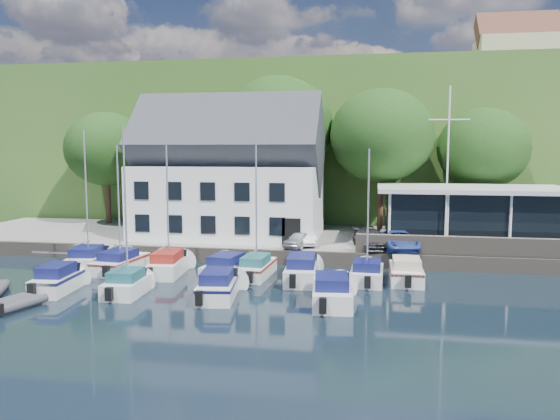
# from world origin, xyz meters

# --- Properties ---
(ground) EXTENTS (180.00, 180.00, 0.00)m
(ground) POSITION_xyz_m (0.00, 0.00, 0.00)
(ground) COLOR black
(ground) RESTS_ON ground
(quay) EXTENTS (60.00, 13.00, 1.00)m
(quay) POSITION_xyz_m (0.00, 17.50, 0.50)
(quay) COLOR gray
(quay) RESTS_ON ground
(quay_face) EXTENTS (60.00, 0.30, 1.00)m
(quay_face) POSITION_xyz_m (0.00, 11.00, 0.50)
(quay_face) COLOR #5F574C
(quay_face) RESTS_ON ground
(hillside) EXTENTS (160.00, 75.00, 16.00)m
(hillside) POSITION_xyz_m (0.00, 62.00, 8.00)
(hillside) COLOR #2F5821
(hillside) RESTS_ON ground
(field_patch) EXTENTS (50.00, 30.00, 0.30)m
(field_patch) POSITION_xyz_m (8.00, 70.00, 16.15)
(field_patch) COLOR #505C2E
(field_patch) RESTS_ON hillside
(farmhouse) EXTENTS (10.40, 7.00, 8.20)m
(farmhouse) POSITION_xyz_m (22.00, 52.00, 20.10)
(farmhouse) COLOR #BDB38F
(farmhouse) RESTS_ON hillside
(harbor_building) EXTENTS (14.40, 8.20, 8.70)m
(harbor_building) POSITION_xyz_m (-7.00, 16.50, 5.35)
(harbor_building) COLOR white
(harbor_building) RESTS_ON quay
(club_pavilion) EXTENTS (13.20, 7.20, 4.10)m
(club_pavilion) POSITION_xyz_m (11.00, 16.00, 3.05)
(club_pavilion) COLOR black
(club_pavilion) RESTS_ON quay
(seawall) EXTENTS (18.00, 0.50, 1.20)m
(seawall) POSITION_xyz_m (12.00, 11.40, 1.60)
(seawall) COLOR #5F574C
(seawall) RESTS_ON quay
(gangway) EXTENTS (1.20, 6.00, 1.40)m
(gangway) POSITION_xyz_m (-16.50, 9.00, 0.00)
(gangway) COLOR silver
(gangway) RESTS_ON ground
(car_silver) EXTENTS (2.29, 3.50, 1.11)m
(car_silver) POSITION_xyz_m (-0.88, 12.44, 1.55)
(car_silver) COLOR #BCBCC1
(car_silver) RESTS_ON quay
(car_white) EXTENTS (2.30, 3.96, 1.24)m
(car_white) POSITION_xyz_m (-0.73, 13.53, 1.62)
(car_white) COLOR silver
(car_white) RESTS_ON quay
(car_dgrey) EXTENTS (2.93, 4.68, 1.27)m
(car_dgrey) POSITION_xyz_m (3.96, 12.91, 1.63)
(car_dgrey) COLOR #28282D
(car_dgrey) RESTS_ON quay
(car_blue) EXTENTS (2.34, 4.32, 1.40)m
(car_blue) POSITION_xyz_m (5.83, 12.48, 1.70)
(car_blue) COLOR #324699
(car_blue) RESTS_ON quay
(flagpole) EXTENTS (2.61, 0.20, 10.87)m
(flagpole) POSITION_xyz_m (8.88, 12.74, 6.44)
(flagpole) COLOR white
(flagpole) RESTS_ON quay
(tree_0) EXTENTS (7.41, 7.41, 10.13)m
(tree_0) POSITION_xyz_m (-19.86, 21.59, 6.06)
(tree_0) COLOR black
(tree_0) RESTS_ON quay
(tree_1) EXTENTS (8.30, 8.30, 11.35)m
(tree_1) POSITION_xyz_m (-12.33, 21.84, 6.67)
(tree_1) COLOR black
(tree_1) RESTS_ON quay
(tree_2) EXTENTS (9.51, 9.51, 13.00)m
(tree_2) POSITION_xyz_m (-4.12, 21.77, 7.50)
(tree_2) COLOR black
(tree_2) RESTS_ON quay
(tree_3) EXTENTS (8.58, 8.58, 11.73)m
(tree_3) POSITION_xyz_m (4.65, 21.22, 6.86)
(tree_3) COLOR black
(tree_3) RESTS_ON quay
(tree_4) EXTENTS (7.44, 7.44, 10.17)m
(tree_4) POSITION_xyz_m (12.91, 22.70, 6.09)
(tree_4) COLOR black
(tree_4) RESTS_ON quay
(boat_r1_0) EXTENTS (3.09, 6.17, 8.86)m
(boat_r1_0) POSITION_xyz_m (-14.28, 7.93, 4.43)
(boat_r1_0) COLOR silver
(boat_r1_0) RESTS_ON ground
(boat_r1_1) EXTENTS (2.72, 6.44, 8.59)m
(boat_r1_1) POSITION_xyz_m (-11.79, 7.42, 4.29)
(boat_r1_1) COLOR silver
(boat_r1_1) RESTS_ON ground
(boat_r1_2) EXTENTS (2.54, 6.60, 9.12)m
(boat_r1_2) POSITION_xyz_m (-8.44, 7.21, 4.56)
(boat_r1_2) COLOR silver
(boat_r1_2) RESTS_ON ground
(boat_r1_3) EXTENTS (2.99, 6.28, 1.42)m
(boat_r1_3) POSITION_xyz_m (-4.67, 7.19, 0.71)
(boat_r1_3) COLOR silver
(boat_r1_3) RESTS_ON ground
(boat_r1_4) EXTENTS (2.08, 6.25, 8.29)m
(boat_r1_4) POSITION_xyz_m (-2.89, 7.48, 4.15)
(boat_r1_4) COLOR silver
(boat_r1_4) RESTS_ON ground
(boat_r1_5) EXTENTS (2.44, 7.31, 1.57)m
(boat_r1_5) POSITION_xyz_m (-0.00, 7.03, 0.78)
(boat_r1_5) COLOR silver
(boat_r1_5) RESTS_ON ground
(boat_r1_6) EXTENTS (2.15, 5.34, 8.24)m
(boat_r1_6) POSITION_xyz_m (3.82, 7.10, 4.12)
(boat_r1_6) COLOR silver
(boat_r1_6) RESTS_ON ground
(boat_r1_7) EXTENTS (2.04, 5.73, 1.45)m
(boat_r1_7) POSITION_xyz_m (6.09, 7.72, 0.73)
(boat_r1_7) COLOR silver
(boat_r1_7) RESTS_ON ground
(boat_r2_0) EXTENTS (2.27, 5.84, 1.53)m
(boat_r2_0) POSITION_xyz_m (-12.87, 2.24, 0.77)
(boat_r2_0) COLOR silver
(boat_r2_0) RESTS_ON ground
(boat_r2_1) EXTENTS (2.15, 5.16, 8.49)m
(boat_r2_1) POSITION_xyz_m (-8.83, 2.24, 4.24)
(boat_r2_1) COLOR silver
(boat_r2_1) RESTS_ON ground
(boat_r2_2) EXTENTS (2.74, 6.19, 1.50)m
(boat_r2_2) POSITION_xyz_m (-3.86, 2.47, 0.75)
(boat_r2_2) COLOR silver
(boat_r2_2) RESTS_ON ground
(boat_r2_3) EXTENTS (2.71, 6.36, 1.52)m
(boat_r2_3) POSITION_xyz_m (2.14, 2.31, 0.76)
(boat_r2_3) COLOR silver
(boat_r2_3) RESTS_ON ground
(dinghy_1) EXTENTS (2.48, 3.28, 0.68)m
(dinghy_1) POSITION_xyz_m (-13.20, -1.38, 0.34)
(dinghy_1) COLOR #3C3C42
(dinghy_1) RESTS_ON ground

